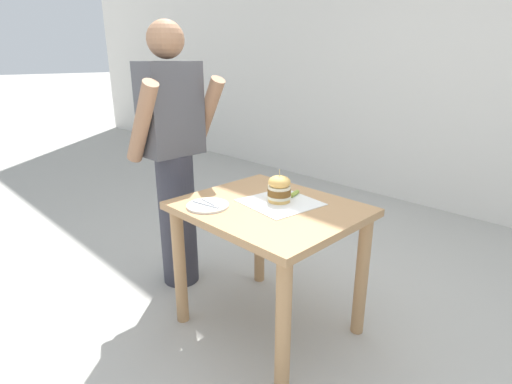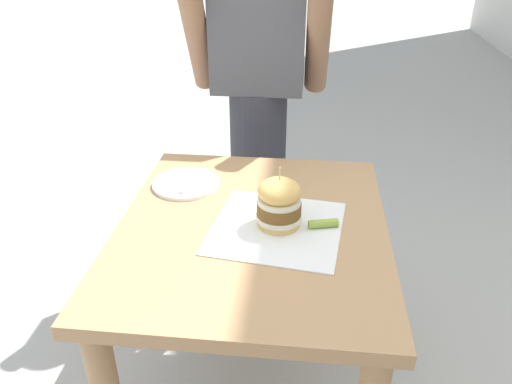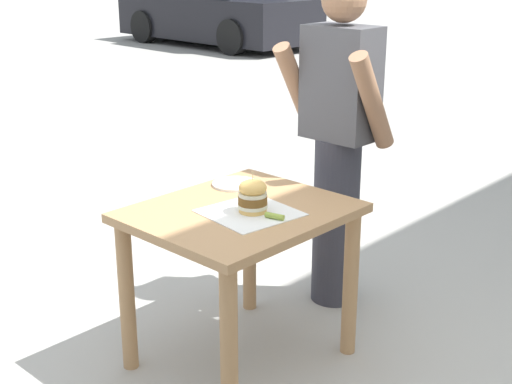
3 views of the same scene
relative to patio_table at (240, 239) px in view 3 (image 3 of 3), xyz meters
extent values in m
plane|color=#ADAAA3|center=(0.00, 0.00, -0.60)|extent=(80.00, 80.00, 0.00)
cube|color=tan|center=(0.00, 0.00, 0.12)|extent=(0.76, 0.90, 0.04)
cylinder|color=tan|center=(-0.32, -0.39, -0.25)|extent=(0.07, 0.07, 0.71)
cylinder|color=tan|center=(0.32, -0.39, -0.25)|extent=(0.07, 0.07, 0.71)
cylinder|color=tan|center=(-0.32, 0.39, -0.25)|extent=(0.07, 0.07, 0.71)
cylinder|color=tan|center=(0.32, 0.39, -0.25)|extent=(0.07, 0.07, 0.71)
cube|color=white|center=(0.07, -0.01, 0.15)|extent=(0.40, 0.40, 0.00)
cylinder|color=#E5B25B|center=(0.07, 0.00, 0.16)|extent=(0.12, 0.12, 0.02)
cylinder|color=beige|center=(0.07, 0.00, 0.18)|extent=(0.13, 0.13, 0.01)
cylinder|color=brown|center=(0.07, 0.00, 0.20)|extent=(0.12, 0.12, 0.04)
cylinder|color=beige|center=(0.07, 0.00, 0.23)|extent=(0.12, 0.12, 0.01)
ellipsoid|color=#E5B25B|center=(0.07, 0.00, 0.26)|extent=(0.12, 0.12, 0.07)
cylinder|color=#D1B77F|center=(0.07, 0.00, 0.30)|extent=(0.00, 0.00, 0.05)
cylinder|color=#8EA83D|center=(0.20, 0.00, 0.16)|extent=(0.09, 0.04, 0.02)
cylinder|color=white|center=(-0.24, 0.21, 0.15)|extent=(0.22, 0.22, 0.01)
cylinder|color=silver|center=(-0.26, 0.21, 0.16)|extent=(0.04, 0.17, 0.01)
cylinder|color=silver|center=(-0.23, 0.21, 0.16)|extent=(0.03, 0.17, 0.01)
cylinder|color=#33333D|center=(-0.06, 0.78, -0.15)|extent=(0.24, 0.24, 0.90)
cube|color=#4C4C51|center=(-0.06, 0.78, 0.58)|extent=(0.36, 0.22, 0.56)
sphere|color=#9E7051|center=(-0.06, 0.78, 0.98)|extent=(0.22, 0.22, 0.22)
cylinder|color=#9E7051|center=(-0.29, 0.72, 0.53)|extent=(0.09, 0.34, 0.50)
cylinder|color=#9E7051|center=(0.17, 0.72, 0.53)|extent=(0.09, 0.34, 0.50)
cube|color=black|center=(-8.44, 7.92, -0.06)|extent=(4.24, 1.79, 0.80)
cylinder|color=black|center=(-9.76, 7.14, -0.28)|extent=(0.64, 0.23, 0.64)
cylinder|color=black|center=(-9.72, 8.75, -0.28)|extent=(0.64, 0.23, 0.64)
cylinder|color=black|center=(-7.15, 7.08, -0.28)|extent=(0.64, 0.23, 0.64)
cylinder|color=black|center=(-7.12, 8.70, -0.28)|extent=(0.64, 0.23, 0.64)
camera|label=1|loc=(-1.43, -1.34, 0.88)|focal=28.00mm
camera|label=2|loc=(0.14, -1.19, 0.91)|focal=35.00mm
camera|label=3|loc=(2.03, -2.06, 1.21)|focal=50.00mm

